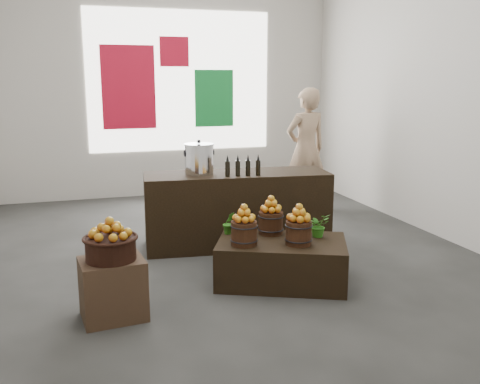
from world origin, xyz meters
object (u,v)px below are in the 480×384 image
object	(u,v)px
crate	(113,289)
display_table	(281,262)
shopper	(306,149)
stock_pot_left	(199,160)
wicker_basket	(111,249)
counter	(237,209)

from	to	relation	value
crate	display_table	size ratio (longest dim) A/B	0.42
display_table	shopper	xyz separation A→B (m)	(1.55, 2.89, 0.74)
display_table	stock_pot_left	xyz separation A→B (m)	(-0.53, 1.39, 0.87)
crate	display_table	bearing A→B (deg)	11.15
wicker_basket	stock_pot_left	bearing A→B (deg)	55.59
display_table	counter	distance (m)	1.36
crate	shopper	size ratio (longest dim) A/B	0.28
stock_pot_left	shopper	world-z (taller)	shopper
crate	shopper	bearing A→B (deg)	44.74
crate	stock_pot_left	bearing A→B (deg)	55.59
stock_pot_left	display_table	bearing A→B (deg)	-69.27
display_table	crate	bearing A→B (deg)	-144.60
wicker_basket	display_table	distance (m)	1.79
stock_pot_left	shopper	bearing A→B (deg)	35.92
shopper	display_table	bearing A→B (deg)	53.24
display_table	stock_pot_left	distance (m)	1.72
display_table	counter	size ratio (longest dim) A/B	0.57
shopper	counter	bearing A→B (deg)	35.31
wicker_basket	crate	bearing A→B (deg)	0.00
crate	stock_pot_left	distance (m)	2.25
crate	display_table	xyz separation A→B (m)	(1.71, 0.34, -0.04)
display_table	stock_pot_left	world-z (taller)	stock_pot_left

